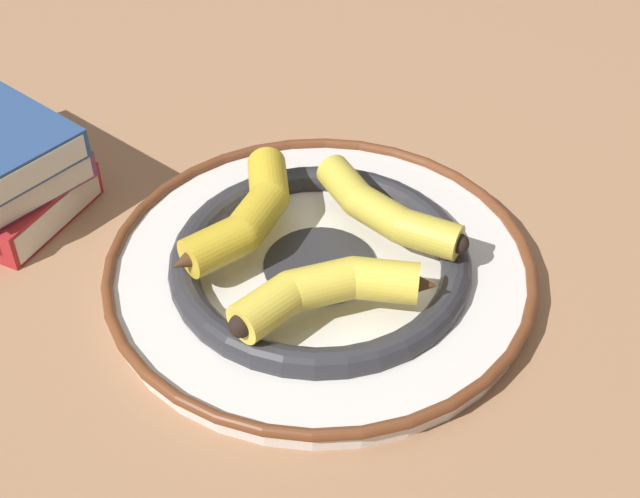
% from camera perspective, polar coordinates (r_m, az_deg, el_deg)
% --- Properties ---
extents(ground_plane, '(2.80, 2.80, 0.00)m').
position_cam_1_polar(ground_plane, '(0.81, -1.60, -2.06)').
color(ground_plane, '#A87A56').
extents(decorative_bowl, '(0.39, 0.39, 0.04)m').
position_cam_1_polar(decorative_bowl, '(0.80, 0.00, -1.13)').
color(decorative_bowl, white).
rests_on(decorative_bowl, ground_plane).
extents(banana_a, '(0.17, 0.09, 0.03)m').
position_cam_1_polar(banana_a, '(0.81, 3.91, 2.59)').
color(banana_a, gold).
rests_on(banana_a, decorative_bowl).
extents(banana_b, '(0.15, 0.13, 0.04)m').
position_cam_1_polar(banana_b, '(0.73, 0.60, -2.61)').
color(banana_b, yellow).
rests_on(banana_b, decorative_bowl).
extents(banana_c, '(0.06, 0.18, 0.04)m').
position_cam_1_polar(banana_c, '(0.80, -4.72, 2.15)').
color(banana_c, gold).
rests_on(banana_c, decorative_bowl).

